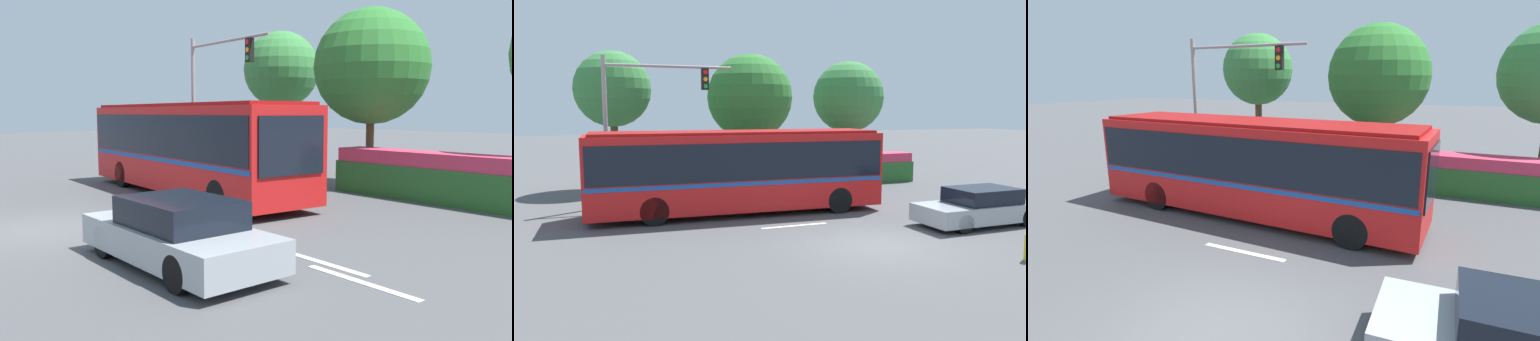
{
  "view_description": "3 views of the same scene",
  "coord_description": "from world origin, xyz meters",
  "views": [
    {
      "loc": [
        13.36,
        -3.78,
        2.85
      ],
      "look_at": [
        3.28,
        4.21,
        1.46
      ],
      "focal_mm": 37.24,
      "sensor_mm": 36.0,
      "label": 1
    },
    {
      "loc": [
        -7.87,
        -12.39,
        3.99
      ],
      "look_at": [
        -1.51,
        5.0,
        1.71
      ],
      "focal_mm": 35.07,
      "sensor_mm": 36.0,
      "label": 2
    },
    {
      "loc": [
        3.6,
        -4.86,
        4.43
      ],
      "look_at": [
        -0.98,
        4.91,
        1.87
      ],
      "focal_mm": 26.76,
      "sensor_mm": 36.0,
      "label": 3
    }
  ],
  "objects": [
    {
      "name": "ground_plane",
      "position": [
        0.0,
        0.0,
        0.0
      ],
      "size": [
        140.0,
        140.0,
        0.0
      ],
      "primitive_type": "plane",
      "color": "#4C4C4F"
    },
    {
      "name": "traffic_light_pole",
      "position": [
        -5.81,
        8.9,
        4.08
      ],
      "size": [
        5.36,
        0.24,
        6.13
      ],
      "color": "gray",
      "rests_on": "ground"
    },
    {
      "name": "flowering_hedge",
      "position": [
        4.46,
        11.29,
        0.78
      ],
      "size": [
        9.12,
        1.28,
        1.59
      ],
      "color": "#286028",
      "rests_on": "ground"
    },
    {
      "name": "lane_stripe_far",
      "position": [
        -1.3,
        3.1,
        0.01
      ],
      "size": [
        2.4,
        0.16,
        0.01
      ],
      "primitive_type": "cube",
      "color": "silver",
      "rests_on": "ground"
    },
    {
      "name": "street_tree_left",
      "position": [
        -6.6,
        13.61,
        4.95
      ],
      "size": [
        3.72,
        3.72,
        6.84
      ],
      "color": "brown",
      "rests_on": "ground"
    },
    {
      "name": "street_tree_centre",
      "position": [
        0.08,
        12.33,
        4.6
      ],
      "size": [
        4.38,
        4.38,
        6.81
      ],
      "color": "brown",
      "rests_on": "ground"
    },
    {
      "name": "city_bus",
      "position": [
        -2.54,
        5.86,
        1.8
      ],
      "size": [
        11.23,
        3.08,
        3.17
      ],
      "rotation": [
        0.0,
        0.0,
        -0.04
      ],
      "color": "red",
      "rests_on": "ground"
    }
  ]
}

